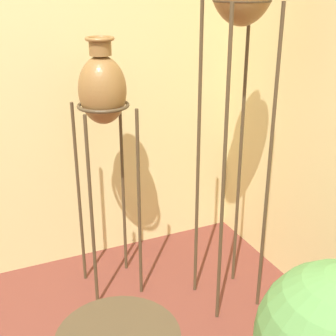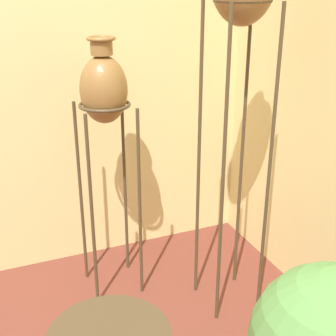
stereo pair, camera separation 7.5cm
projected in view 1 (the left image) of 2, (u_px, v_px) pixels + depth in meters
vase_stand_medium at (103, 96)px, 2.59m from camera, size 0.31×0.31×1.58m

